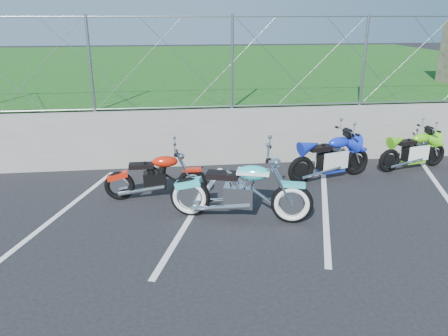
{
  "coord_description": "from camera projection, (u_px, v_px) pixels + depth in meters",
  "views": [
    {
      "loc": [
        -0.34,
        -6.1,
        3.31
      ],
      "look_at": [
        0.56,
        1.3,
        0.66
      ],
      "focal_mm": 35.0,
      "sensor_mm": 36.0,
      "label": 1
    }
  ],
  "objects": [
    {
      "name": "ground",
      "position": [
        199.0,
        237.0,
        6.85
      ],
      "size": [
        90.0,
        90.0,
        0.0
      ],
      "primitive_type": "plane",
      "color": "black",
      "rests_on": "ground"
    },
    {
      "name": "retaining_wall",
      "position": [
        188.0,
        137.0,
        9.91
      ],
      "size": [
        30.0,
        0.22,
        1.3
      ],
      "primitive_type": "cube",
      "color": "slate",
      "rests_on": "ground"
    },
    {
      "name": "grass_field",
      "position": [
        178.0,
        77.0,
        19.26
      ],
      "size": [
        30.0,
        20.0,
        1.3
      ],
      "primitive_type": "cube",
      "color": "#164612",
      "rests_on": "ground"
    },
    {
      "name": "chain_link_fence",
      "position": [
        186.0,
        63.0,
        9.36
      ],
      "size": [
        28.0,
        0.03,
        2.0
      ],
      "color": "gray",
      "rests_on": "retaining_wall"
    },
    {
      "name": "parking_lines",
      "position": [
        261.0,
        206.0,
        7.92
      ],
      "size": [
        18.29,
        4.31,
        0.01
      ],
      "color": "silver",
      "rests_on": "ground"
    },
    {
      "name": "cruiser_turquoise",
      "position": [
        242.0,
        193.0,
        7.28
      ],
      "size": [
        2.36,
        0.89,
        1.2
      ],
      "rotation": [
        0.0,
        0.0,
        -0.28
      ],
      "color": "black",
      "rests_on": "ground"
    },
    {
      "name": "naked_orange",
      "position": [
        157.0,
        178.0,
        8.15
      ],
      "size": [
        1.92,
        0.65,
        0.95
      ],
      "rotation": [
        0.0,
        0.0,
        -0.01
      ],
      "color": "black",
      "rests_on": "ground"
    },
    {
      "name": "sportbike_green",
      "position": [
        414.0,
        152.0,
        9.72
      ],
      "size": [
        1.76,
        0.63,
        0.92
      ],
      "rotation": [
        0.0,
        0.0,
        0.22
      ],
      "color": "black",
      "rests_on": "ground"
    },
    {
      "name": "sportbike_blue",
      "position": [
        331.0,
        159.0,
        9.1
      ],
      "size": [
        1.94,
        0.76,
        1.03
      ],
      "rotation": [
        0.0,
        0.0,
        0.27
      ],
      "color": "black",
      "rests_on": "ground"
    }
  ]
}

